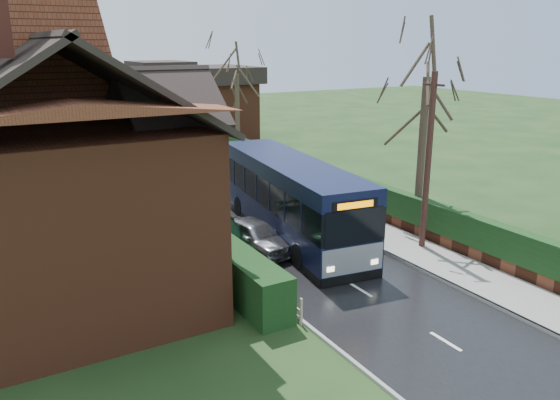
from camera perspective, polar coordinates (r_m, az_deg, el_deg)
ground at (r=21.31m, az=5.14°, el=-7.41°), size 140.00×140.00×0.00m
road at (r=29.54m, az=-5.99°, el=-0.65°), size 6.00×100.00×0.02m
pavement at (r=31.40m, az=1.10°, el=0.56°), size 2.50×100.00×0.14m
kerb_right at (r=30.83m, az=-0.82°, el=0.26°), size 0.12×100.00×0.14m
kerb_left at (r=28.50m, az=-11.60°, el=-1.45°), size 0.12×100.00×0.10m
front_hedge at (r=23.50m, az=-9.76°, el=-3.21°), size 1.20×16.00×1.60m
picket_fence at (r=23.87m, az=-8.03°, el=-3.72°), size 0.10×16.00×0.90m
right_wall_hedge at (r=31.97m, az=3.49°, el=2.57°), size 0.60×50.00×1.80m
brick_house at (r=21.27m, az=-22.31°, el=3.77°), size 9.30×14.60×10.30m
bus at (r=24.50m, az=1.08°, el=0.10°), size 4.06×11.70×3.48m
car_silver at (r=22.97m, az=-2.64°, el=-3.74°), size 2.22×4.25×1.38m
car_green at (r=23.15m, az=-5.76°, el=-3.80°), size 2.47×4.57×1.26m
car_distant at (r=54.47m, az=-15.50°, el=7.22°), size 2.32×4.00×1.25m
bus_stop_sign at (r=27.12m, az=3.56°, el=2.04°), size 0.24×0.42×2.90m
telegraph_pole at (r=23.16m, az=15.21°, el=3.76°), size 0.25×0.96×7.42m
tree_right_near at (r=24.69m, az=15.19°, el=13.43°), size 4.69×4.69×10.12m
tree_right_far at (r=40.43m, az=-4.58°, el=13.61°), size 4.69×4.69×9.05m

